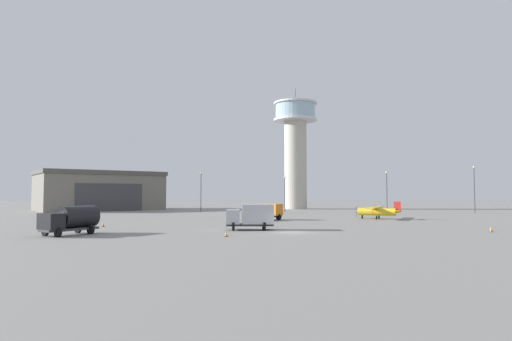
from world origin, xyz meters
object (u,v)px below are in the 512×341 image
light_post_west (474,186)px  light_post_north (285,191)px  control_tower (295,143)px  light_post_centre (387,188)px  truck_flatbed_orange (269,212)px  traffic_cone_mid_apron (103,224)px  truck_fuel_tanker_black (71,219)px  light_post_east (201,188)px  traffic_cone_near_right (226,234)px  traffic_cone_near_left (491,229)px  truck_box_silver (252,216)px  airplane_yellow (377,211)px

light_post_west → light_post_north: light_post_west is taller
control_tower → light_post_centre: bearing=-52.2°
truck_flatbed_orange → light_post_north: light_post_north is taller
light_post_centre → traffic_cone_mid_apron: light_post_centre is taller
truck_fuel_tanker_black → light_post_east: light_post_east is taller
truck_flatbed_orange → light_post_west: light_post_west is taller
traffic_cone_near_right → light_post_east: bearing=101.6°
light_post_west → traffic_cone_near_left: bearing=-113.5°
truck_box_silver → light_post_centre: 52.77m
traffic_cone_near_left → light_post_centre: bearing=88.9°
light_post_east → light_post_centre: (42.25, -5.44, -0.12)m
traffic_cone_near_right → traffic_cone_mid_apron: traffic_cone_mid_apron is taller
control_tower → light_post_west: size_ratio=3.25×
airplane_yellow → traffic_cone_near_left: bearing=130.0°
control_tower → light_post_west: (38.41, -22.72, -12.41)m
traffic_cone_near_left → airplane_yellow: bearing=106.0°
control_tower → truck_box_silver: bearing=-97.9°
light_post_west → traffic_cone_near_right: (-50.17, -53.65, -5.82)m
airplane_yellow → light_post_west: size_ratio=0.94×
control_tower → truck_flatbed_orange: (-7.48, -49.93, -17.22)m
traffic_cone_near_right → light_post_north: bearing=82.0°
truck_fuel_tanker_black → airplane_yellow: bearing=157.1°
traffic_cone_near_left → traffic_cone_near_right: traffic_cone_near_left is taller
truck_box_silver → light_post_north: bearing=-100.8°
control_tower → traffic_cone_near_left: 74.72m
light_post_west → traffic_cone_near_right: 73.69m
airplane_yellow → truck_flatbed_orange: bearing=35.1°
truck_flatbed_orange → light_post_west: 53.57m
control_tower → traffic_cone_near_left: bearing=-75.8°
light_post_east → light_post_centre: light_post_east is taller
control_tower → truck_fuel_tanker_black: size_ratio=5.45×
traffic_cone_near_left → truck_box_silver: bearing=176.4°
truck_fuel_tanker_black → light_post_east: bearing=-154.0°
control_tower → truck_box_silver: control_tower is taller
light_post_west → light_post_north: 42.30m
truck_box_silver → traffic_cone_mid_apron: bearing=-16.5°
light_post_west → light_post_north: (-42.17, 3.17, -1.09)m
light_post_centre → light_post_east: bearing=172.7°
light_post_north → light_post_centre: 22.87m
light_post_east → traffic_cone_near_right: 59.20m
airplane_yellow → light_post_east: light_post_east is taller
light_post_west → light_post_centre: (-19.75, -1.33, -0.64)m
light_post_centre → traffic_cone_near_left: light_post_centre is taller
light_post_centre → traffic_cone_mid_apron: bearing=-140.0°
truck_flatbed_orange → light_post_centre: size_ratio=0.71×
light_post_west → traffic_cone_near_right: bearing=-133.1°
light_post_east → traffic_cone_near_left: 66.37m
truck_fuel_tanker_black → traffic_cone_near_left: size_ratio=9.94×
light_post_east → traffic_cone_near_left: (41.36, -51.64, -5.25)m
truck_flatbed_orange → truck_box_silver: 18.70m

